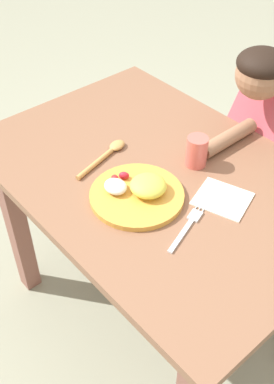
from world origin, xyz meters
name	(u,v)px	position (x,y,z in m)	size (l,w,h in m)	color
ground_plane	(152,313)	(0.00, 0.00, 0.00)	(8.00, 8.00, 0.00)	gray
dining_table	(156,205)	(0.00, 0.00, 0.60)	(1.08, 0.75, 0.74)	brown
plate	(138,192)	(0.05, -0.12, 0.75)	(0.26, 0.26, 0.06)	gold
fork	(188,226)	(0.21, -0.09, 0.74)	(0.08, 0.20, 0.01)	silver
spoon	(107,153)	(-0.15, -0.07, 0.75)	(0.08, 0.22, 0.02)	tan
drinking_cup	(197,151)	(0.05, 0.11, 0.78)	(0.06, 0.06, 0.09)	#DE6055
person	(259,166)	(0.05, 0.47, 0.53)	(0.21, 0.46, 1.02)	#37505E
napkin	(222,199)	(0.20, 0.05, 0.74)	(0.14, 0.13, 0.00)	white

